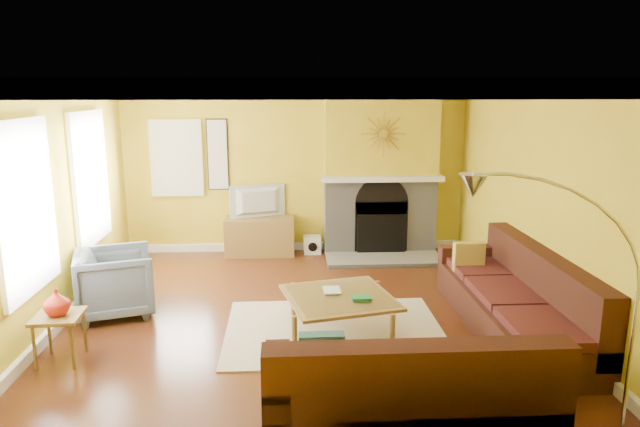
{
  "coord_description": "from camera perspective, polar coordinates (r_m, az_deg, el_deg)",
  "views": [
    {
      "loc": [
        -0.16,
        -6.19,
        2.65
      ],
      "look_at": [
        0.23,
        0.4,
        1.18
      ],
      "focal_mm": 32.0,
      "sensor_mm": 36.0,
      "label": 1
    }
  ],
  "objects": [
    {
      "name": "floor",
      "position": [
        6.74,
        -1.81,
        -10.74
      ],
      "size": [
        5.5,
        6.0,
        0.02
      ],
      "primitive_type": "cube",
      "color": "#5F2C14",
      "rests_on": "ground"
    },
    {
      "name": "ceiling",
      "position": [
        6.19,
        -1.99,
        13.06
      ],
      "size": [
        5.5,
        6.0,
        0.02
      ],
      "primitive_type": "cube",
      "color": "white",
      "rests_on": "ground"
    },
    {
      "name": "wall_back",
      "position": [
        9.29,
        -2.41,
        4.45
      ],
      "size": [
        5.5,
        0.02,
        2.7
      ],
      "primitive_type": "cube",
      "color": "gold",
      "rests_on": "ground"
    },
    {
      "name": "wall_front",
      "position": [
        3.44,
        -0.49,
        -9.66
      ],
      "size": [
        5.5,
        0.02,
        2.7
      ],
      "primitive_type": "cube",
      "color": "gold",
      "rests_on": "ground"
    },
    {
      "name": "wall_left",
      "position": [
        6.84,
        -25.69,
        0.3
      ],
      "size": [
        0.02,
        6.0,
        2.7
      ],
      "primitive_type": "cube",
      "color": "gold",
      "rests_on": "ground"
    },
    {
      "name": "wall_right",
      "position": [
        6.97,
        21.43,
        0.89
      ],
      "size": [
        0.02,
        6.0,
        2.7
      ],
      "primitive_type": "cube",
      "color": "gold",
      "rests_on": "ground"
    },
    {
      "name": "baseboard",
      "position": [
        6.71,
        -1.82,
        -10.19
      ],
      "size": [
        5.5,
        6.0,
        0.12
      ],
      "primitive_type": null,
      "color": "white",
      "rests_on": "floor"
    },
    {
      "name": "crown_molding",
      "position": [
        6.19,
        -1.98,
        12.41
      ],
      "size": [
        5.5,
        6.0,
        0.12
      ],
      "primitive_type": null,
      "color": "white",
      "rests_on": "ceiling"
    },
    {
      "name": "window_left_near",
      "position": [
        8.0,
        -22.08,
        3.32
      ],
      "size": [
        0.06,
        1.22,
        1.72
      ],
      "primitive_type": "cube",
      "color": "white",
      "rests_on": "wall_left"
    },
    {
      "name": "window_left_far",
      "position": [
        6.26,
        -27.5,
        0.49
      ],
      "size": [
        0.06,
        1.22,
        1.72
      ],
      "primitive_type": "cube",
      "color": "white",
      "rests_on": "wall_left"
    },
    {
      "name": "window_back",
      "position": [
        9.38,
        -14.15,
        5.39
      ],
      "size": [
        0.82,
        0.06,
        1.22
      ],
      "primitive_type": "cube",
      "color": "white",
      "rests_on": "wall_back"
    },
    {
      "name": "wall_art",
      "position": [
        9.29,
        -10.2,
        5.81
      ],
      "size": [
        0.34,
        0.04,
        1.14
      ],
      "primitive_type": "cube",
      "color": "white",
      "rests_on": "wall_back"
    },
    {
      "name": "fireplace",
      "position": [
        9.21,
        6.06,
        4.32
      ],
      "size": [
        1.8,
        0.4,
        2.7
      ],
      "primitive_type": null,
      "color": "gray",
      "rests_on": "floor"
    },
    {
      "name": "mantel",
      "position": [
        8.99,
        6.3,
        3.47
      ],
      "size": [
        1.92,
        0.22,
        0.08
      ],
      "primitive_type": "cube",
      "color": "white",
      "rests_on": "fireplace"
    },
    {
      "name": "hearth",
      "position": [
        8.97,
        6.44,
        -4.57
      ],
      "size": [
        1.8,
        0.7,
        0.06
      ],
      "primitive_type": "cube",
      "color": "gray",
      "rests_on": "floor"
    },
    {
      "name": "sunburst",
      "position": [
        8.92,
        6.39,
        7.93
      ],
      "size": [
        0.7,
        0.04,
        0.7
      ],
      "primitive_type": null,
      "color": "olive",
      "rests_on": "fireplace"
    },
    {
      "name": "rug",
      "position": [
        6.48,
        1.43,
        -11.57
      ],
      "size": [
        2.4,
        1.8,
        0.02
      ],
      "primitive_type": "cube",
      "color": "beige",
      "rests_on": "floor"
    },
    {
      "name": "sectional_sofa",
      "position": [
        5.93,
        10.23,
        -9.45
      ],
      "size": [
        3.1,
        3.7,
        0.9
      ],
      "primitive_type": null,
      "color": "#391A12",
      "rests_on": "floor"
    },
    {
      "name": "coffee_table",
      "position": [
        6.35,
        1.93,
        -10.0
      ],
      "size": [
        1.33,
        1.33,
        0.44
      ],
      "primitive_type": null,
      "rotation": [
        0.0,
        0.0,
        0.23
      ],
      "color": "white",
      "rests_on": "floor"
    },
    {
      "name": "media_console",
      "position": [
        9.25,
        -6.04,
        -2.26
      ],
      "size": [
        1.1,
        0.5,
        0.61
      ],
      "primitive_type": "cube",
      "color": "olive",
      "rests_on": "floor"
    },
    {
      "name": "tv",
      "position": [
        9.13,
        -6.12,
        1.17
      ],
      "size": [
        0.9,
        0.39,
        0.52
      ],
      "primitive_type": "imported",
      "rotation": [
        0.0,
        0.0,
        3.45
      ],
      "color": "black",
      "rests_on": "media_console"
    },
    {
      "name": "subwoofer",
      "position": [
        9.33,
        -0.78,
        -3.13
      ],
      "size": [
        0.28,
        0.28,
        0.28
      ],
      "primitive_type": "cube",
      "color": "white",
      "rests_on": "floor"
    },
    {
      "name": "armchair",
      "position": [
        7.21,
        -19.79,
        -6.48
      ],
      "size": [
        1.07,
        1.06,
        0.79
      ],
      "primitive_type": "imported",
      "rotation": [
        0.0,
        0.0,
        1.86
      ],
      "color": "slate",
      "rests_on": "floor"
    },
    {
      "name": "side_table",
      "position": [
        6.27,
        -24.54,
        -11.25
      ],
      "size": [
        0.46,
        0.46,
        0.49
      ],
      "primitive_type": null,
      "rotation": [
        0.0,
        0.0,
        0.04
      ],
      "color": "olive",
      "rests_on": "floor"
    },
    {
      "name": "vase",
      "position": [
        6.14,
        -24.85,
        -8.04
      ],
      "size": [
        0.29,
        0.29,
        0.26
      ],
      "primitive_type": "imported",
      "rotation": [
        0.0,
        0.0,
        -0.18
      ],
      "color": "red",
      "rests_on": "side_table"
    },
    {
      "name": "book",
      "position": [
        6.36,
        0.35,
        -7.73
      ],
      "size": [
        0.19,
        0.26,
        0.02
      ],
      "primitive_type": "imported",
      "rotation": [
        0.0,
        0.0,
        0.02
      ],
      "color": "white",
      "rests_on": "coffee_table"
    },
    {
      "name": "arc_lamp",
      "position": [
        4.41,
        22.69,
        -9.87
      ],
      "size": [
        1.33,
        0.36,
        2.08
      ],
      "primitive_type": null,
      "color": "silver",
      "rests_on": "floor"
    }
  ]
}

